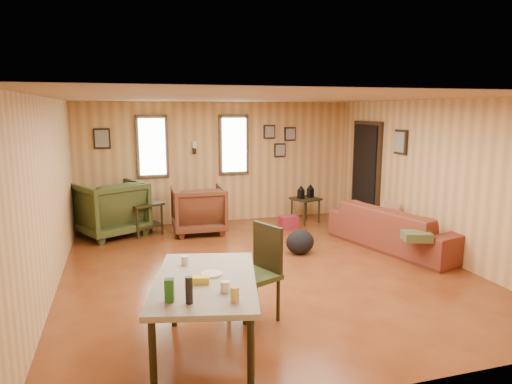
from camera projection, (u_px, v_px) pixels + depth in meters
room at (270, 182)px, 6.61m from camera, size 5.54×6.04×2.44m
sofa at (398, 221)px, 7.43m from camera, size 1.28×2.46×0.92m
recliner_brown at (198, 207)px, 8.38m from camera, size 0.96×0.90×0.96m
recliner_green at (110, 206)px, 8.16m from camera, size 1.40×1.37×1.09m
end_table at (144, 213)px, 8.25m from camera, size 0.73×0.71×0.73m
side_table at (306, 197)px, 9.13m from camera, size 0.61×0.61×0.77m
cooler at (288, 222)px, 8.73m from camera, size 0.36×0.27×0.24m
backpack at (300, 242)px, 7.16m from camera, size 0.51×0.42×0.39m
sofa_pillows at (403, 224)px, 7.08m from camera, size 0.83×1.65×0.34m
dining_table at (205, 287)px, 4.07m from camera, size 1.21×1.65×0.97m
dining_chair at (259, 267)px, 4.90m from camera, size 0.61×0.61×1.03m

